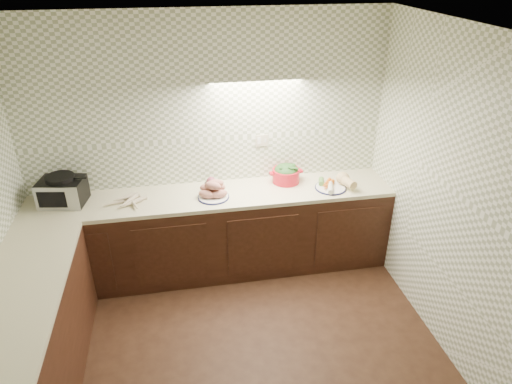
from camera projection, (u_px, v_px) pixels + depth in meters
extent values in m
plane|color=black|center=(236.00, 382.00, 3.63)|extent=(3.60, 3.60, 0.00)
cube|color=white|center=(226.00, 48.00, 2.42)|extent=(3.60, 3.60, 0.05)
cube|color=#939E7E|center=(208.00, 146.00, 4.56)|extent=(3.60, 0.05, 2.60)
cube|color=#939E7E|center=(475.00, 221.00, 3.30)|extent=(0.05, 3.60, 2.60)
cube|color=#BEB59A|center=(262.00, 140.00, 4.65)|extent=(0.13, 0.01, 0.12)
cube|color=black|center=(215.00, 234.00, 4.73)|extent=(3.60, 0.60, 0.86)
cube|color=beige|center=(213.00, 196.00, 4.52)|extent=(3.60, 0.60, 0.04)
cube|color=black|center=(63.00, 192.00, 4.30)|extent=(0.45, 0.37, 0.24)
cube|color=#9C9CA0|center=(56.00, 200.00, 4.16)|extent=(0.40, 0.08, 0.24)
cube|color=black|center=(56.00, 200.00, 4.16)|extent=(0.26, 0.05, 0.16)
cylinder|color=black|center=(60.00, 178.00, 4.23)|extent=(0.30, 0.30, 0.05)
cone|color=beige|center=(140.00, 202.00, 4.31)|extent=(0.23, 0.20, 0.05)
cone|color=beige|center=(136.00, 201.00, 4.34)|extent=(0.12, 0.20, 0.05)
cone|color=beige|center=(125.00, 201.00, 4.35)|extent=(0.10, 0.20, 0.04)
cone|color=beige|center=(131.00, 202.00, 4.33)|extent=(0.17, 0.17, 0.04)
cone|color=beige|center=(124.00, 196.00, 4.42)|extent=(0.05, 0.24, 0.05)
cone|color=beige|center=(124.00, 197.00, 4.35)|extent=(0.18, 0.17, 0.05)
cone|color=beige|center=(116.00, 202.00, 4.28)|extent=(0.15, 0.21, 0.04)
cone|color=beige|center=(132.00, 196.00, 4.40)|extent=(0.23, 0.13, 0.04)
cylinder|color=#0F103C|center=(213.00, 197.00, 4.44)|extent=(0.31, 0.31, 0.01)
cylinder|color=white|center=(213.00, 197.00, 4.44)|extent=(0.29, 0.29, 0.02)
ellipsoid|color=#B67760|center=(207.00, 194.00, 4.39)|extent=(0.17, 0.10, 0.08)
ellipsoid|color=#B67760|center=(219.00, 194.00, 4.40)|extent=(0.17, 0.10, 0.08)
ellipsoid|color=#B67760|center=(213.00, 190.00, 4.47)|extent=(0.17, 0.10, 0.08)
ellipsoid|color=#B67760|center=(208.00, 187.00, 4.42)|extent=(0.17, 0.10, 0.08)
ellipsoid|color=#B67760|center=(217.00, 186.00, 4.44)|extent=(0.17, 0.10, 0.08)
ellipsoid|color=#B67760|center=(213.00, 186.00, 4.37)|extent=(0.17, 0.10, 0.08)
ellipsoid|color=#B67760|center=(215.00, 183.00, 4.40)|extent=(0.17, 0.10, 0.08)
cylinder|color=black|center=(213.00, 186.00, 4.60)|extent=(0.17, 0.17, 0.06)
sphere|color=maroon|center=(211.00, 181.00, 4.57)|extent=(0.09, 0.09, 0.09)
sphere|color=silver|center=(216.00, 181.00, 4.59)|extent=(0.05, 0.05, 0.05)
cylinder|color=red|center=(286.00, 176.00, 4.72)|extent=(0.29, 0.29, 0.14)
cube|color=red|center=(271.00, 174.00, 4.67)|extent=(0.04, 0.06, 0.02)
cube|color=red|center=(301.00, 171.00, 4.73)|extent=(0.04, 0.06, 0.02)
ellipsoid|color=#305F26|center=(286.00, 171.00, 4.69)|extent=(0.25, 0.25, 0.14)
cylinder|color=#0F103C|center=(331.00, 188.00, 4.62)|extent=(0.32, 0.32, 0.01)
cylinder|color=white|center=(331.00, 188.00, 4.62)|extent=(0.30, 0.30, 0.02)
cone|color=orange|center=(326.00, 184.00, 4.63)|extent=(0.16, 0.14, 0.04)
cone|color=orange|center=(327.00, 185.00, 4.62)|extent=(0.15, 0.16, 0.04)
cone|color=orange|center=(330.00, 185.00, 4.62)|extent=(0.11, 0.18, 0.04)
cone|color=orange|center=(329.00, 182.00, 4.62)|extent=(0.10, 0.18, 0.04)
cone|color=orange|center=(327.00, 182.00, 4.63)|extent=(0.12, 0.17, 0.04)
cylinder|color=silver|center=(330.00, 188.00, 4.55)|extent=(0.11, 0.21, 0.05)
cylinder|color=#518638|center=(321.00, 181.00, 4.67)|extent=(0.09, 0.13, 0.05)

